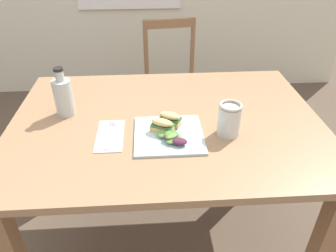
{
  "coord_description": "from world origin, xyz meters",
  "views": [
    {
      "loc": [
        0.07,
        -1.0,
        1.45
      ],
      "look_at": [
        0.14,
        0.06,
        0.76
      ],
      "focal_mm": 34.36,
      "sensor_mm": 36.0,
      "label": 1
    }
  ],
  "objects": [
    {
      "name": "dining_table",
      "position": [
        0.13,
        0.15,
        0.62
      ],
      "size": [
        1.3,
        0.93,
        0.74
      ],
      "color": "#997551",
      "rests_on": "ground"
    },
    {
      "name": "chair_wooden_far",
      "position": [
        0.24,
        1.09,
        0.45
      ],
      "size": [
        0.44,
        0.44,
        0.87
      ],
      "color": "#8E6642",
      "rests_on": "ground"
    },
    {
      "name": "plate_lunch",
      "position": [
        0.14,
        0.02,
        0.74
      ],
      "size": [
        0.26,
        0.26,
        0.01
      ],
      "primitive_type": "cube",
      "color": "silver",
      "rests_on": "dining_table"
    },
    {
      "name": "sandwich_half_front",
      "position": [
        0.11,
        0.04,
        0.78
      ],
      "size": [
        0.1,
        0.09,
        0.06
      ],
      "color": "#DBB270",
      "rests_on": "plate_lunch"
    },
    {
      "name": "sandwich_half_back",
      "position": [
        0.15,
        0.09,
        0.78
      ],
      "size": [
        0.1,
        0.09,
        0.06
      ],
      "color": "#DBB270",
      "rests_on": "plate_lunch"
    },
    {
      "name": "salad_mixed_greens",
      "position": [
        0.14,
        -0.01,
        0.77
      ],
      "size": [
        0.12,
        0.13,
        0.03
      ],
      "color": "#518438",
      "rests_on": "plate_lunch"
    },
    {
      "name": "napkin_folded",
      "position": [
        -0.09,
        0.04,
        0.74
      ],
      "size": [
        0.1,
        0.22,
        0.0
      ],
      "primitive_type": "cube",
      "rotation": [
        0.0,
        0.0,
        -0.0
      ],
      "color": "silver",
      "rests_on": "dining_table"
    },
    {
      "name": "fork_on_napkin",
      "position": [
        -0.09,
        0.06,
        0.75
      ],
      "size": [
        0.03,
        0.19,
        0.0
      ],
      "color": "silver",
      "rests_on": "napkin_folded"
    },
    {
      "name": "bottle_cold_brew",
      "position": [
        -0.29,
        0.22,
        0.81
      ],
      "size": [
        0.08,
        0.08,
        0.21
      ],
      "color": "black",
      "rests_on": "dining_table"
    },
    {
      "name": "mason_jar_iced_tea",
      "position": [
        0.37,
        0.03,
        0.8
      ],
      "size": [
        0.09,
        0.09,
        0.13
      ],
      "color": "gold",
      "rests_on": "dining_table"
    }
  ]
}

